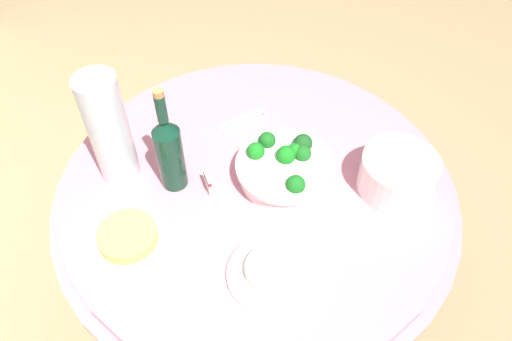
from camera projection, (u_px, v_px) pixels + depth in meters
name	position (u px, v px, depth m)	size (l,w,h in m)	color
ground_plane	(256.00, 300.00, 1.97)	(6.00, 6.00, 0.00)	tan
buffet_table	(256.00, 250.00, 1.69)	(1.16, 1.16, 0.74)	maroon
broccoli_bowl	(285.00, 167.00, 1.39)	(0.28, 0.28, 0.10)	white
plate_stack	(398.00, 174.00, 1.36)	(0.21, 0.21, 0.11)	white
wine_bottle	(169.00, 151.00, 1.31)	(0.07, 0.07, 0.34)	#103928
decorative_fruit_vase	(111.00, 136.00, 1.32)	(0.11, 0.11, 0.34)	silver
serving_tongs	(245.00, 121.00, 1.57)	(0.10, 0.17, 0.01)	silver
food_plate_noodles	(128.00, 238.00, 1.26)	(0.22, 0.22, 0.04)	white
food_plate_rice	(271.00, 272.00, 1.20)	(0.22, 0.22, 0.04)	white
label_placard_front	(208.00, 183.00, 1.37)	(0.05, 0.02, 0.05)	white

